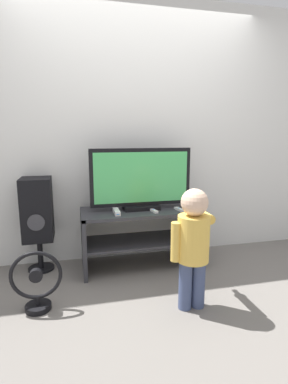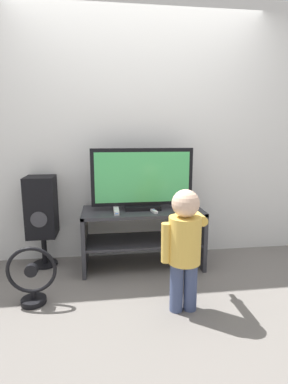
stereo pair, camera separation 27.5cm
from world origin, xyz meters
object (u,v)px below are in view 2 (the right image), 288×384
(child, at_px, (185,241))
(floor_fan, at_px, (32,278))
(speaker_tower, at_px, (42,209))
(remote_primary, at_px, (180,210))
(game_console, at_px, (116,211))
(television, at_px, (142,180))
(remote_secondary, at_px, (154,211))

(child, bearing_deg, floor_fan, 168.70)
(speaker_tower, bearing_deg, child, -38.57)
(remote_primary, distance_m, child, 0.70)
(game_console, xyz_separation_m, floor_fan, (-0.67, -0.48, -0.38))
(child, distance_m, speaker_tower, 1.50)
(television, distance_m, remote_primary, 0.46)
(remote_primary, height_order, child, child)
(game_console, relative_size, remote_primary, 1.50)
(floor_fan, bearing_deg, child, -11.30)
(remote_secondary, bearing_deg, remote_primary, -0.15)
(remote_primary, relative_size, speaker_tower, 0.15)
(remote_secondary, bearing_deg, child, -80.79)
(remote_primary, bearing_deg, speaker_tower, 169.24)
(child, height_order, speaker_tower, child)
(game_console, xyz_separation_m, remote_primary, (0.60, -0.02, -0.01))
(remote_secondary, relative_size, floor_fan, 0.29)
(remote_secondary, bearing_deg, speaker_tower, 166.82)
(game_console, xyz_separation_m, remote_secondary, (0.35, -0.02, -0.01))
(speaker_tower, bearing_deg, remote_secondary, -13.18)
(remote_secondary, distance_m, child, 0.70)
(television, xyz_separation_m, game_console, (-0.26, -0.12, -0.27))
(floor_fan, bearing_deg, remote_secondary, 24.37)
(television, distance_m, game_console, 0.39)
(game_console, height_order, remote_secondary, game_console)
(remote_primary, bearing_deg, television, 157.87)
(remote_primary, bearing_deg, remote_secondary, 179.85)
(television, xyz_separation_m, remote_primary, (0.34, -0.14, -0.28))
(speaker_tower, bearing_deg, remote_primary, -10.76)
(child, xyz_separation_m, floor_fan, (-1.13, 0.22, -0.33))
(television, relative_size, floor_fan, 2.11)
(television, relative_size, remote_primary, 7.25)
(game_console, relative_size, speaker_tower, 0.22)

